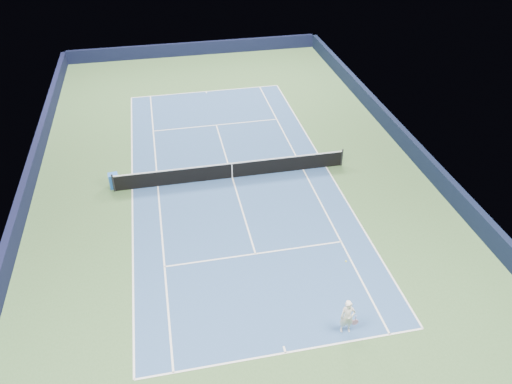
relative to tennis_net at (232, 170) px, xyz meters
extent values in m
plane|color=#3A5A31|center=(0.00, 0.00, -0.50)|extent=(40.00, 40.00, 0.00)
cube|color=black|center=(0.00, 19.82, 0.05)|extent=(22.00, 0.35, 1.10)
cube|color=black|center=(10.82, 0.00, 0.05)|extent=(0.35, 40.00, 1.10)
cube|color=#111333|center=(-10.82, 0.00, 0.05)|extent=(0.35, 40.00, 1.10)
cube|color=#2D4D7F|center=(0.00, 0.00, -0.50)|extent=(10.97, 23.77, 0.01)
cube|color=white|center=(0.00, 11.88, -0.50)|extent=(10.97, 0.08, 0.00)
cube|color=white|center=(0.00, -11.88, -0.50)|extent=(10.97, 0.08, 0.00)
cube|color=white|center=(5.49, 0.00, -0.50)|extent=(0.08, 23.77, 0.00)
cube|color=white|center=(-5.49, 0.00, -0.50)|extent=(0.08, 23.77, 0.00)
cube|color=white|center=(4.12, 0.00, -0.50)|extent=(0.08, 23.77, 0.00)
cube|color=white|center=(-4.12, 0.00, -0.50)|extent=(0.08, 23.77, 0.00)
cube|color=white|center=(0.00, 6.40, -0.50)|extent=(8.23, 0.08, 0.00)
cube|color=white|center=(0.00, -6.40, -0.50)|extent=(8.23, 0.08, 0.00)
cube|color=white|center=(0.00, 0.00, -0.50)|extent=(0.08, 12.80, 0.00)
cube|color=white|center=(0.00, 11.73, -0.50)|extent=(0.08, 0.30, 0.00)
cube|color=white|center=(0.00, -11.73, -0.50)|extent=(0.08, 0.30, 0.00)
cylinder|color=black|center=(-6.40, 0.00, 0.03)|extent=(0.10, 0.10, 1.07)
cylinder|color=black|center=(6.40, 0.00, 0.03)|extent=(0.10, 0.10, 1.07)
cube|color=black|center=(0.00, 0.00, -0.05)|extent=(12.80, 0.03, 0.91)
cube|color=white|center=(0.00, 0.00, 0.44)|extent=(12.80, 0.04, 0.06)
cube|color=white|center=(0.00, 0.00, -0.05)|extent=(0.05, 0.04, 0.91)
cube|color=blue|center=(-6.40, 0.39, -0.08)|extent=(0.57, 0.52, 0.84)
cube|color=white|center=(-6.11, 0.39, -0.05)|extent=(0.07, 0.37, 0.37)
imported|color=white|center=(2.51, -11.36, 0.28)|extent=(0.62, 0.45, 1.56)
cylinder|color=pink|center=(2.83, -11.41, 0.20)|extent=(0.03, 0.03, 0.26)
cylinder|color=black|center=(2.83, -11.41, -0.04)|extent=(0.26, 0.02, 0.26)
cylinder|color=pink|center=(2.83, -11.41, -0.04)|extent=(0.28, 0.03, 0.28)
sphere|color=gold|center=(2.61, -10.36, 2.19)|extent=(0.07, 0.07, 0.07)
camera|label=1|loc=(-3.42, -22.96, 14.98)|focal=35.00mm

